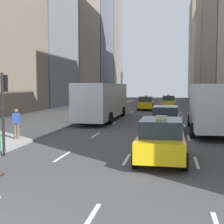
# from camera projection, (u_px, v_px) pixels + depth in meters

# --- Properties ---
(sidewalk_left) EXTENTS (8.00, 66.00, 0.15)m
(sidewalk_left) POSITION_uv_depth(u_px,v_px,m) (63.00, 114.00, 33.29)
(sidewalk_left) COLOR #9E9E99
(sidewalk_left) RESTS_ON ground
(lane_markings) EXTENTS (5.72, 56.00, 0.01)m
(lane_markings) POSITION_uv_depth(u_px,v_px,m) (151.00, 120.00, 27.58)
(lane_markings) COLOR white
(lane_markings) RESTS_ON ground
(building_row_left) EXTENTS (6.00, 95.52, 36.52)m
(building_row_left) POSITION_uv_depth(u_px,v_px,m) (73.00, 29.00, 58.62)
(building_row_left) COLOR #4C515B
(building_row_left) RESTS_ON ground
(building_row_right) EXTENTS (6.00, 87.82, 36.73)m
(building_row_right) POSITION_uv_depth(u_px,v_px,m) (224.00, 12.00, 47.16)
(building_row_right) COLOR #A89E89
(building_row_right) RESTS_ON ground
(taxi_lead) EXTENTS (2.02, 4.40, 1.87)m
(taxi_lead) POSITION_uv_depth(u_px,v_px,m) (161.00, 140.00, 12.54)
(taxi_lead) COLOR yellow
(taxi_lead) RESTS_ON ground
(taxi_second) EXTENTS (2.02, 4.40, 1.87)m
(taxi_second) POSITION_uv_depth(u_px,v_px,m) (146.00, 103.00, 39.53)
(taxi_second) COLOR yellow
(taxi_second) RESTS_ON ground
(taxi_third) EXTENTS (2.02, 4.40, 1.87)m
(taxi_third) POSITION_uv_depth(u_px,v_px,m) (169.00, 102.00, 42.81)
(taxi_third) COLOR yellow
(taxi_third) RESTS_ON ground
(sedan_black_near) EXTENTS (2.02, 4.95, 1.71)m
(sedan_black_near) POSITION_uv_depth(u_px,v_px,m) (165.00, 118.00, 20.80)
(sedan_black_near) COLOR black
(sedan_black_near) RESTS_ON ground
(city_bus) EXTENTS (2.80, 11.61, 3.25)m
(city_bus) POSITION_uv_depth(u_px,v_px,m) (103.00, 100.00, 27.86)
(city_bus) COLOR silver
(city_bus) RESTS_ON ground
(box_truck) EXTENTS (2.58, 8.40, 3.15)m
(box_truck) POSITION_uv_depth(u_px,v_px,m) (210.00, 107.00, 19.95)
(box_truck) COLOR #262628
(box_truck) RESTS_ON ground
(pedestrian_far_walking) EXTENTS (0.36, 0.22, 1.65)m
(pedestrian_far_walking) POSITION_uv_depth(u_px,v_px,m) (16.00, 122.00, 16.94)
(pedestrian_far_walking) COLOR brown
(pedestrian_far_walking) RESTS_ON sidewalk_left
(traffic_light_pole) EXTENTS (0.24, 0.42, 3.60)m
(traffic_light_pole) POSITION_uv_depth(u_px,v_px,m) (4.00, 100.00, 13.47)
(traffic_light_pole) COLOR black
(traffic_light_pole) RESTS_ON ground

